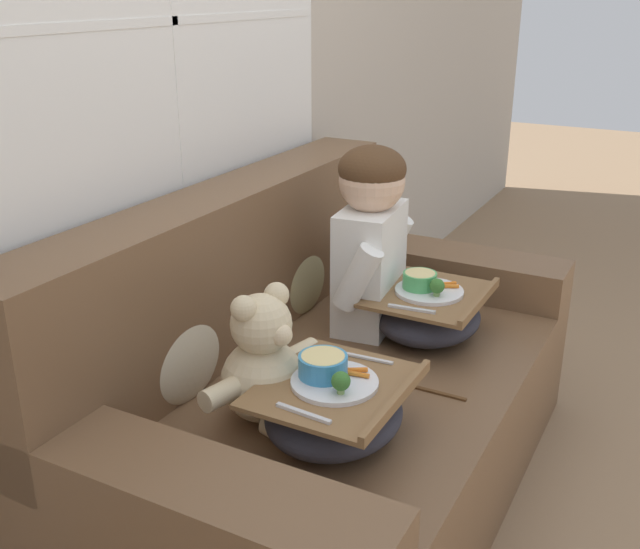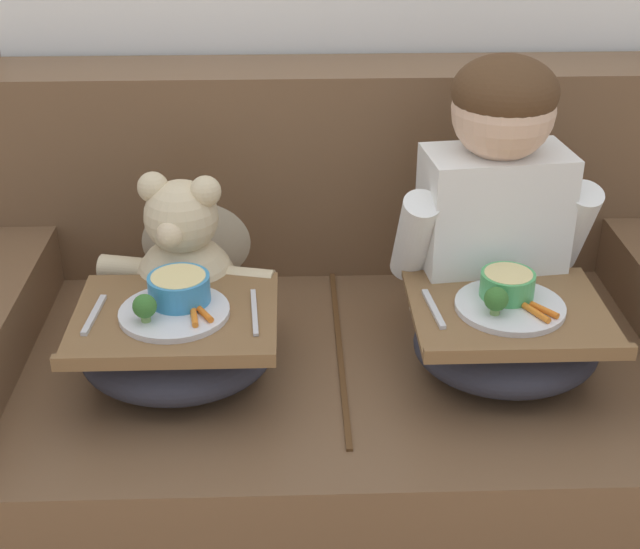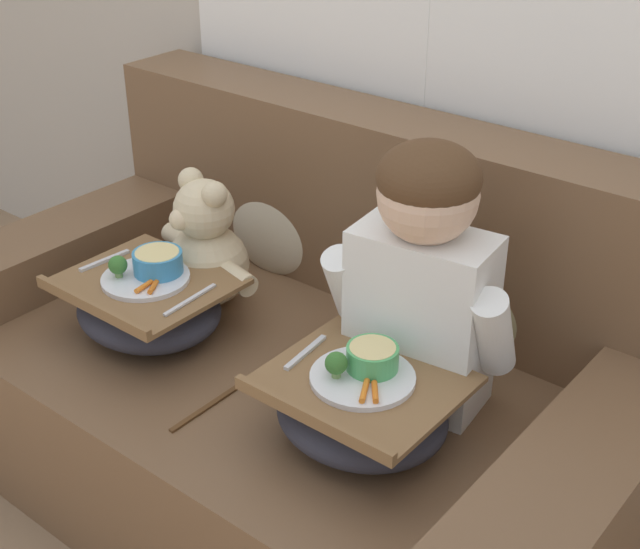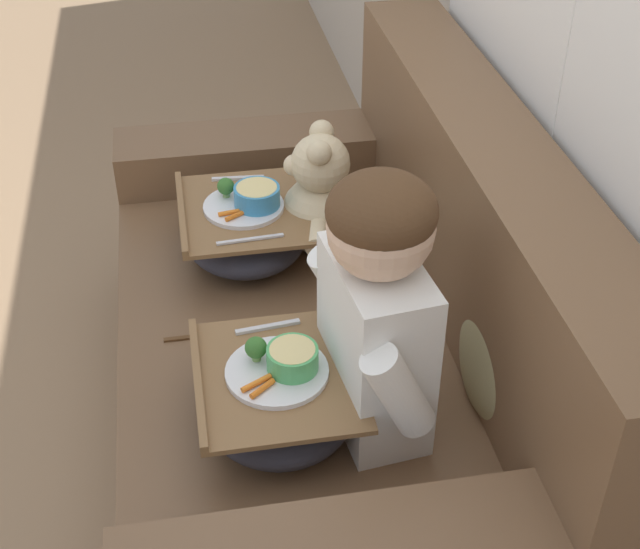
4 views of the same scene
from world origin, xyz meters
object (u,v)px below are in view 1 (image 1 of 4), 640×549
throw_pillow_behind_teddy (178,340)px  lap_tray_teddy (334,408)px  child_figure (371,230)px  lap_tray_child (428,313)px  couch (316,397)px  throw_pillow_behind_child (298,265)px  teddy_bear (264,365)px

throw_pillow_behind_teddy → lap_tray_teddy: (0.00, -0.47, -0.07)m
throw_pillow_behind_teddy → child_figure: 0.72m
lap_tray_child → couch: bearing=145.1°
couch → throw_pillow_behind_child: size_ratio=5.02×
lap_tray_child → lap_tray_teddy: bearing=180.0°
throw_pillow_behind_teddy → child_figure: bearing=-22.5°
throw_pillow_behind_teddy → child_figure: child_figure is taller
throw_pillow_behind_teddy → lap_tray_child: size_ratio=0.94×
couch → throw_pillow_behind_child: 0.49m
throw_pillow_behind_child → child_figure: bearing=-90.0°
couch → lap_tray_teddy: 0.44m
couch → throw_pillow_behind_child: couch is taller
teddy_bear → lap_tray_child: bearing=-17.1°
lap_tray_teddy → child_figure: bearing=17.4°
lap_tray_child → lap_tray_teddy: 0.65m
lap_tray_child → lap_tray_teddy: same height
couch → throw_pillow_behind_teddy: (-0.32, 0.25, 0.27)m
child_figure → teddy_bear: bearing=-179.7°
couch → lap_tray_child: bearing=-34.9°
child_figure → teddy_bear: size_ratio=1.54×
lap_tray_teddy → throw_pillow_behind_teddy: bearing=90.0°
teddy_bear → lap_tray_teddy: 0.21m
throw_pillow_behind_child → child_figure: size_ratio=0.58×
teddy_bear → lap_tray_teddy: bearing=-89.6°
throw_pillow_behind_teddy → teddy_bear: (-0.00, -0.27, -0.01)m
teddy_bear → lap_tray_child: teddy_bear is taller
lap_tray_teddy → couch: bearing=34.8°
throw_pillow_behind_child → throw_pillow_behind_teddy: throw_pillow_behind_teddy is taller
child_figure → lap_tray_child: (-0.00, -0.20, -0.24)m
couch → teddy_bear: size_ratio=4.49×
throw_pillow_behind_child → lap_tray_child: 0.48m
throw_pillow_behind_teddy → teddy_bear: teddy_bear is taller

